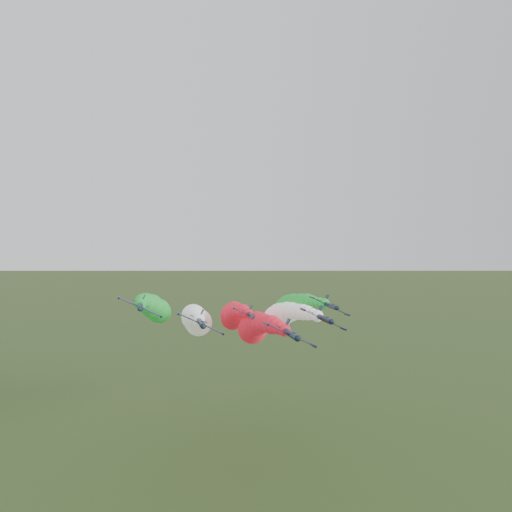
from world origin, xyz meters
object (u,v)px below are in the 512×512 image
(jet_outer_left, at_px, (153,308))
(jet_outer_right, at_px, (290,307))
(jet_inner_right, at_px, (281,317))
(jet_inner_left, at_px, (196,319))
(jet_trail, at_px, (233,315))
(jet_lead, at_px, (255,326))

(jet_outer_left, xyz_separation_m, jet_outer_right, (39.36, 1.82, -1.30))
(jet_outer_left, bearing_deg, jet_inner_right, -18.05)
(jet_inner_left, xyz_separation_m, jet_inner_right, (22.52, -1.62, 0.19))
(jet_inner_right, xyz_separation_m, jet_trail, (-9.59, 19.05, -1.92))
(jet_inner_right, bearing_deg, jet_outer_right, 64.06)
(jet_inner_left, xyz_separation_m, jet_outer_right, (28.67, 11.02, 0.88))
(jet_lead, xyz_separation_m, jet_outer_right, (15.48, 22.66, 1.34))
(jet_outer_right, relative_size, jet_trail, 1.00)
(jet_inner_left, distance_m, jet_outer_left, 14.28)
(jet_lead, height_order, jet_trail, jet_lead)
(jet_outer_right, bearing_deg, jet_lead, -124.33)
(jet_outer_right, height_order, jet_trail, jet_outer_right)
(jet_outer_left, xyz_separation_m, jet_trail, (23.62, 8.23, -3.91))
(jet_lead, xyz_separation_m, jet_inner_left, (-13.19, 11.64, 0.46))
(jet_outer_left, distance_m, jet_trail, 25.32)
(jet_inner_right, distance_m, jet_trail, 21.42)
(jet_outer_left, distance_m, jet_outer_right, 39.43)
(jet_lead, bearing_deg, jet_outer_left, 138.90)
(jet_lead, distance_m, jet_outer_left, 31.81)
(jet_inner_right, bearing_deg, jet_outer_left, 161.95)
(jet_lead, height_order, jet_outer_right, jet_outer_right)
(jet_outer_left, relative_size, jet_outer_right, 0.99)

